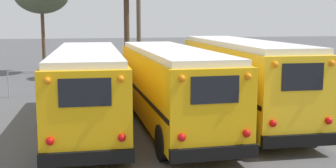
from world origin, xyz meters
The scene contains 6 objects.
ground_plane centered at (0.00, 0.00, 0.00)m, with size 160.00×160.00×0.00m, color #4C4C4F.
school_bus_0 centered at (-3.10, -0.74, 1.63)m, with size 2.81×10.65×2.99m.
school_bus_1 centered at (0.00, -1.20, 1.66)m, with size 2.67×10.61×3.01m.
school_bus_2 centered at (3.10, -0.49, 1.77)m, with size 2.74×10.79×3.24m.
utility_pole centered at (0.23, 9.09, 4.88)m, with size 1.80×0.26×9.38m.
fence_line centered at (0.00, 6.40, 0.97)m, with size 14.26×0.06×1.42m.
Camera 1 is at (-3.35, -16.76, 4.07)m, focal length 45.00 mm.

